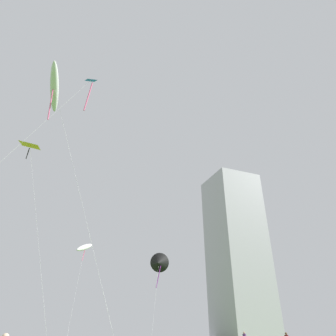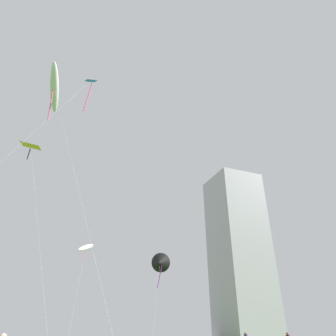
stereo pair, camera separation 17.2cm
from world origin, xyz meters
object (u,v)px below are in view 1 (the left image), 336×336
(kite_flying_1, at_px, (88,86))
(kite_flying_4, at_px, (30,146))
(kite_flying_3, at_px, (54,88))
(kite_flying_0, at_px, (84,247))
(kite_flying_2, at_px, (159,263))
(distant_highrise_0, at_px, (237,250))

(kite_flying_1, xyz_separation_m, kite_flying_4, (-7.20, 11.77, 0.75))
(kite_flying_3, bearing_deg, kite_flying_4, 112.01)
(kite_flying_0, relative_size, kite_flying_2, 1.13)
(kite_flying_2, bearing_deg, kite_flying_1, -112.22)
(kite_flying_3, xyz_separation_m, kite_flying_4, (-4.25, 10.50, 0.25))
(kite_flying_1, xyz_separation_m, distant_highrise_0, (65.85, 132.63, 20.62))
(distant_highrise_0, bearing_deg, kite_flying_3, -129.94)
(kite_flying_1, relative_size, kite_flying_4, 0.99)
(kite_flying_3, relative_size, kite_flying_4, 1.02)
(kite_flying_0, xyz_separation_m, kite_flying_1, (0.88, -24.05, 7.54))
(kite_flying_1, distance_m, kite_flying_2, 26.56)
(kite_flying_1, bearing_deg, distant_highrise_0, 63.59)
(kite_flying_3, distance_m, kite_flying_4, 11.33)
(kite_flying_4, bearing_deg, distant_highrise_0, 58.85)
(kite_flying_2, relative_size, distant_highrise_0, 0.15)
(kite_flying_1, height_order, kite_flying_3, kite_flying_3)
(kite_flying_2, relative_size, kite_flying_4, 0.55)
(kite_flying_3, bearing_deg, kite_flying_2, 60.39)
(kite_flying_2, xyz_separation_m, distant_highrise_0, (56.47, 109.66, 30.10))
(kite_flying_2, bearing_deg, kite_flying_0, 174.00)
(kite_flying_3, bearing_deg, kite_flying_1, -23.19)
(kite_flying_2, height_order, distant_highrise_0, distant_highrise_0)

